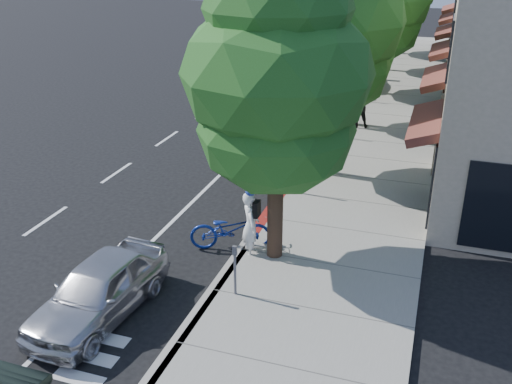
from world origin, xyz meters
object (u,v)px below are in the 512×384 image
at_px(street_tree_2, 359,29).
at_px(silver_suv, 279,117).
at_px(near_car_a, 99,290).
at_px(street_tree_0, 277,79).
at_px(cyclist, 251,225).
at_px(street_tree_1, 331,25).
at_px(white_pickup, 343,75).
at_px(dark_suv_far, 353,44).
at_px(pedestrian, 359,106).
at_px(dark_sedan, 313,88).
at_px(bicycle, 230,230).

distance_m(street_tree_2, silver_suv, 4.89).
height_order(silver_suv, near_car_a, silver_suv).
xyz_separation_m(street_tree_0, cyclist, (-0.65, -0.02, -3.84)).
height_order(street_tree_1, white_pickup, street_tree_1).
xyz_separation_m(street_tree_2, dark_suv_far, (-2.74, 16.18, -3.31)).
bearing_deg(near_car_a, white_pickup, 91.06).
bearing_deg(near_car_a, pedestrian, 82.47).
bearing_deg(pedestrian, white_pickup, -92.99).
height_order(dark_sedan, near_car_a, dark_sedan).
height_order(bicycle, dark_sedan, dark_sedan).
height_order(street_tree_2, dark_suv_far, street_tree_2).
xyz_separation_m(street_tree_0, white_pickup, (-1.62, 18.45, -3.88)).
height_order(street_tree_0, near_car_a, street_tree_0).
height_order(street_tree_0, white_pickup, street_tree_0).
bearing_deg(white_pickup, street_tree_0, -84.21).
height_order(street_tree_1, dark_suv_far, street_tree_1).
relative_size(silver_suv, pedestrian, 2.97).
relative_size(dark_sedan, white_pickup, 0.68).
bearing_deg(near_car_a, dark_sedan, 93.79).
relative_size(street_tree_2, bicycle, 3.12).
relative_size(street_tree_0, street_tree_2, 1.13).
bearing_deg(street_tree_1, street_tree_0, -90.00).
height_order(dark_suv_far, pedestrian, pedestrian).
distance_m(dark_suv_far, near_car_a, 31.68).
relative_size(street_tree_2, pedestrian, 3.62).
bearing_deg(pedestrian, dark_sedan, -72.89).
bearing_deg(cyclist, dark_sedan, -20.05).
relative_size(street_tree_1, street_tree_2, 1.23).
distance_m(cyclist, dark_suv_far, 28.27).
bearing_deg(bicycle, near_car_a, 135.41).
bearing_deg(street_tree_2, cyclist, -93.10).
bearing_deg(pedestrian, bicycle, 63.42).
bearing_deg(street_tree_2, street_tree_0, -90.00).
bearing_deg(silver_suv, bicycle, -74.66).
bearing_deg(silver_suv, white_pickup, 88.59).
relative_size(cyclist, dark_suv_far, 0.34).
xyz_separation_m(dark_suv_far, pedestrian, (3.03, -16.50, 0.16)).
bearing_deg(street_tree_1, white_pickup, 97.41).
bearing_deg(dark_sedan, street_tree_0, -76.29).
distance_m(street_tree_1, cyclist, 7.40).
height_order(street_tree_0, silver_suv, street_tree_0).
relative_size(dark_sedan, dark_suv_far, 0.75).
bearing_deg(street_tree_1, cyclist, -96.17).
xyz_separation_m(bicycle, near_car_a, (-1.67, -3.70, 0.10)).
height_order(white_pickup, pedestrian, pedestrian).
xyz_separation_m(silver_suv, pedestrian, (3.09, 1.68, 0.31)).
bearing_deg(cyclist, bicycle, 43.93).
bearing_deg(bicycle, dark_sedan, -15.13).
relative_size(bicycle, dark_sedan, 0.53).
bearing_deg(bicycle, pedestrian, -28.14).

